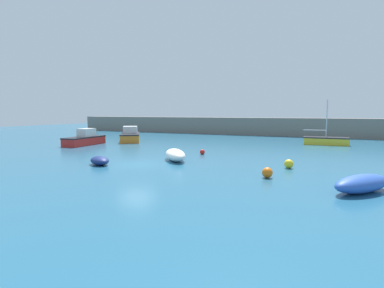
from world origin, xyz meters
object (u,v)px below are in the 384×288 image
at_px(fishing_dinghy_green, 100,161).
at_px(mooring_buoy_orange, 267,173).
at_px(motorboat_grey_hull, 130,136).
at_px(rowboat_white_midwater, 175,155).
at_px(motorboat_with_cabin, 85,139).
at_px(open_tender_yellow, 362,183).
at_px(mooring_buoy_red, 202,152).
at_px(mooring_buoy_yellow, 289,164).
at_px(sailboat_short_mast, 326,141).

xyz_separation_m(fishing_dinghy_green, mooring_buoy_orange, (11.00, 0.66, -0.00)).
bearing_deg(motorboat_grey_hull, rowboat_white_midwater, 14.08).
relative_size(motorboat_with_cabin, open_tender_yellow, 1.55).
distance_m(mooring_buoy_red, mooring_buoy_orange, 9.56).
xyz_separation_m(motorboat_grey_hull, mooring_buoy_orange, (19.02, -13.65, -0.39)).
height_order(open_tender_yellow, mooring_buoy_yellow, open_tender_yellow).
xyz_separation_m(sailboat_short_mast, mooring_buoy_yellow, (-1.89, -16.07, -0.15)).
relative_size(sailboat_short_mast, mooring_buoy_red, 11.60).
distance_m(mooring_buoy_red, mooring_buoy_yellow, 8.16).
relative_size(fishing_dinghy_green, mooring_buoy_red, 5.21).
bearing_deg(mooring_buoy_yellow, motorboat_with_cabin, 167.27).
bearing_deg(open_tender_yellow, sailboat_short_mast, -137.53).
bearing_deg(motorboat_with_cabin, mooring_buoy_red, 79.87).
xyz_separation_m(motorboat_grey_hull, mooring_buoy_yellow, (19.73, -10.29, -0.39)).
bearing_deg(mooring_buoy_yellow, open_tender_yellow, -51.35).
bearing_deg(mooring_buoy_red, motorboat_grey_hull, 151.16).
relative_size(motorboat_grey_hull, motorboat_with_cabin, 1.10).
height_order(motorboat_with_cabin, mooring_buoy_red, motorboat_with_cabin).
bearing_deg(sailboat_short_mast, mooring_buoy_red, -129.32).
xyz_separation_m(motorboat_with_cabin, mooring_buoy_yellow, (21.75, -4.92, -0.34)).
bearing_deg(sailboat_short_mast, motorboat_with_cabin, -157.69).
bearing_deg(open_tender_yellow, fishing_dinghy_green, -54.43).
xyz_separation_m(motorboat_with_cabin, rowboat_white_midwater, (13.83, -5.25, -0.20)).
bearing_deg(motorboat_with_cabin, sailboat_short_mast, 110.82).
distance_m(motorboat_grey_hull, mooring_buoy_yellow, 22.25).
bearing_deg(motorboat_with_cabin, open_tender_yellow, 65.09).
distance_m(rowboat_white_midwater, mooring_buoy_yellow, 7.93).
xyz_separation_m(open_tender_yellow, fishing_dinghy_green, (-15.36, 0.54, -0.11)).
bearing_deg(open_tender_yellow, motorboat_grey_hull, -84.82).
xyz_separation_m(fishing_dinghy_green, mooring_buoy_red, (4.33, 7.51, -0.08)).
height_order(motorboat_grey_hull, mooring_buoy_yellow, motorboat_grey_hull).
xyz_separation_m(fishing_dinghy_green, sailboat_short_mast, (13.60, 20.10, 0.15)).
bearing_deg(rowboat_white_midwater, open_tender_yellow, -149.38).
height_order(mooring_buoy_red, mooring_buoy_orange, mooring_buoy_orange).
bearing_deg(rowboat_white_midwater, mooring_buoy_yellow, -126.87).
relative_size(motorboat_with_cabin, mooring_buoy_yellow, 9.18).
distance_m(motorboat_grey_hull, mooring_buoy_orange, 23.41).
relative_size(sailboat_short_mast, mooring_buoy_orange, 8.52).
height_order(mooring_buoy_orange, mooring_buoy_yellow, mooring_buoy_orange).
xyz_separation_m(motorboat_with_cabin, open_tender_yellow, (25.40, -9.48, -0.23)).
distance_m(fishing_dinghy_green, mooring_buoy_orange, 11.02).
distance_m(motorboat_with_cabin, fishing_dinghy_green, 13.45).
height_order(motorboat_with_cabin, rowboat_white_midwater, motorboat_with_cabin).
height_order(rowboat_white_midwater, mooring_buoy_yellow, rowboat_white_midwater).
relative_size(mooring_buoy_red, mooring_buoy_orange, 0.73).
bearing_deg(sailboat_short_mast, mooring_buoy_orange, -100.57).
relative_size(open_tender_yellow, mooring_buoy_red, 8.05).
bearing_deg(mooring_buoy_orange, mooring_buoy_yellow, 78.16).
distance_m(motorboat_with_cabin, mooring_buoy_orange, 22.62).
relative_size(motorboat_grey_hull, open_tender_yellow, 1.69).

